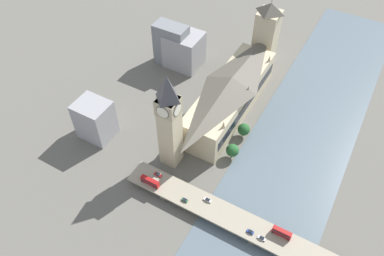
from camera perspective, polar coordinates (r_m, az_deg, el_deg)
name	(u,v)px	position (r m, az deg, el deg)	size (l,w,h in m)	color
ground_plane	(245,126)	(260.82, 8.06, 0.38)	(600.00, 600.00, 0.00)	#605E56
river_water	(298,146)	(255.54, 15.84, -2.71)	(64.06, 360.00, 0.30)	slate
parliament_hall	(230,95)	(259.40, 5.86, 5.08)	(26.99, 96.97, 30.50)	#C1B28E
clock_tower	(169,120)	(211.67, -3.49, 1.24)	(12.10, 12.10, 68.92)	#C1B28E
victoria_tower	(266,36)	(297.34, 11.20, 13.63)	(15.99, 15.99, 58.15)	#C1B28E
road_bridge	(256,231)	(211.43, 9.77, -15.15)	(160.12, 15.33, 5.17)	gray
double_decker_bus_lead	(150,181)	(221.72, -6.42, -8.08)	(11.97, 2.65, 4.64)	red
double_decker_bus_rear	(282,233)	(209.36, 13.53, -15.22)	(10.57, 2.56, 4.97)	red
car_northbound_lead	(185,200)	(215.88, -1.13, -10.90)	(3.80, 1.88, 1.35)	#2D5638
car_northbound_mid	(158,175)	(226.28, -5.21, -7.08)	(4.73, 1.94, 1.36)	maroon
car_northbound_tail	(250,232)	(208.77, 8.88, -15.35)	(3.82, 1.85, 1.35)	navy
car_southbound_lead	(262,238)	(208.14, 10.57, -16.17)	(4.43, 1.87, 1.31)	silver
car_southbound_mid	(207,200)	(216.03, 2.37, -10.89)	(4.70, 1.85, 1.35)	silver
city_block_west	(184,50)	(300.06, -1.21, 11.84)	(27.09, 23.77, 27.75)	#939399
city_block_center	(171,45)	(299.71, -3.16, 12.53)	(25.91, 14.23, 34.52)	slate
city_block_east	(95,120)	(251.08, -14.56, 1.22)	(21.73, 18.63, 27.55)	#939399
tree_embankment_near	(244,129)	(249.51, 7.90, -0.21)	(8.24, 8.24, 10.59)	brown
tree_embankment_mid	(232,150)	(236.72, 6.18, -3.41)	(8.28, 8.28, 10.88)	brown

